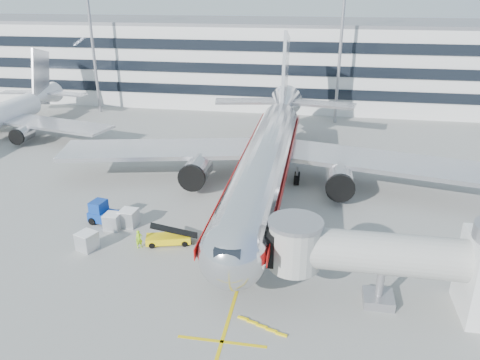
% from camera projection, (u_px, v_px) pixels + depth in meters
% --- Properties ---
extents(ground, '(180.00, 180.00, 0.00)m').
position_uv_depth(ground, '(253.00, 238.00, 43.48)').
color(ground, gray).
rests_on(ground, ground).
extents(lead_in_line, '(0.25, 70.00, 0.01)m').
position_uv_depth(lead_in_line, '(266.00, 194.00, 52.57)').
color(lead_in_line, '#DBB80B').
rests_on(lead_in_line, ground).
extents(stop_bar, '(6.00, 0.25, 0.01)m').
position_uv_depth(stop_bar, '(222.00, 342.00, 30.73)').
color(stop_bar, '#DBB80B').
rests_on(stop_bar, ground).
extents(main_jet, '(50.95, 48.70, 16.06)m').
position_uv_depth(main_jet, '(269.00, 154.00, 52.52)').
color(main_jet, silver).
rests_on(main_jet, ground).
extents(jet_bridge, '(17.80, 4.50, 7.00)m').
position_uv_depth(jet_bridge, '(408.00, 260.00, 32.78)').
color(jet_bridge, silver).
rests_on(jet_bridge, ground).
extents(terminal, '(150.00, 24.25, 15.60)m').
position_uv_depth(terminal, '(296.00, 61.00, 93.22)').
color(terminal, silver).
rests_on(terminal, ground).
extents(light_mast_west, '(2.40, 1.20, 25.45)m').
position_uv_depth(light_mast_west, '(91.00, 28.00, 81.54)').
color(light_mast_west, gray).
rests_on(light_mast_west, ground).
extents(light_mast_centre, '(2.40, 1.20, 25.45)m').
position_uv_depth(light_mast_centre, '(342.00, 32.00, 74.73)').
color(light_mast_centre, gray).
rests_on(light_mast_centre, ground).
extents(belt_loader, '(4.30, 2.46, 2.01)m').
position_uv_depth(belt_loader, '(168.00, 238.00, 42.26)').
color(belt_loader, yellow).
rests_on(belt_loader, ground).
extents(baggage_tug, '(3.23, 2.35, 2.24)m').
position_uv_depth(baggage_tug, '(103.00, 213.00, 45.94)').
color(baggage_tug, navy).
rests_on(baggage_tug, ground).
extents(cargo_container_left, '(1.97, 1.97, 1.63)m').
position_uv_depth(cargo_container_left, '(87.00, 241.00, 41.28)').
color(cargo_container_left, silver).
rests_on(cargo_container_left, ground).
extents(cargo_container_right, '(1.52, 1.52, 1.57)m').
position_uv_depth(cargo_container_right, '(113.00, 221.00, 44.80)').
color(cargo_container_right, silver).
rests_on(cargo_container_right, ground).
extents(cargo_container_front, '(1.71, 1.71, 1.67)m').
position_uv_depth(cargo_container_front, '(129.00, 218.00, 45.37)').
color(cargo_container_front, silver).
rests_on(cargo_container_front, ground).
extents(ramp_worker, '(0.74, 0.72, 1.71)m').
position_uv_depth(ramp_worker, '(139.00, 239.00, 41.48)').
color(ramp_worker, '#99DA17').
rests_on(ramp_worker, ground).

